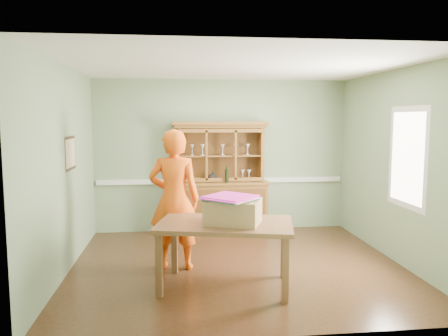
{
  "coord_description": "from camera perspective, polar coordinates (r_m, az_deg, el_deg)",
  "views": [
    {
      "loc": [
        -0.84,
        -5.76,
        2.01
      ],
      "look_at": [
        -0.14,
        0.4,
        1.31
      ],
      "focal_mm": 35.0,
      "sensor_mm": 36.0,
      "label": 1
    }
  ],
  "objects": [
    {
      "name": "ceiling",
      "position": [
        5.86,
        1.83,
        13.19
      ],
      "size": [
        4.5,
        4.5,
        0.0
      ],
      "primitive_type": "plane",
      "rotation": [
        3.14,
        0.0,
        0.0
      ],
      "color": "white",
      "rests_on": "wall_back"
    },
    {
      "name": "window_panel",
      "position": [
        6.28,
        22.78,
        1.27
      ],
      "size": [
        0.03,
        0.96,
        1.36
      ],
      "color": "silver",
      "rests_on": "wall_right"
    },
    {
      "name": "person",
      "position": [
        5.87,
        -6.51,
        -4.11
      ],
      "size": [
        0.74,
        0.55,
        1.88
      ],
      "primitive_type": "imported",
      "rotation": [
        0.0,
        0.0,
        2.99
      ],
      "color": "#FF5D10",
      "rests_on": "floor"
    },
    {
      "name": "wall_right",
      "position": [
        6.56,
        21.61,
        0.21
      ],
      "size": [
        0.0,
        4.0,
        4.0
      ],
      "primitive_type": "plane",
      "rotation": [
        1.57,
        0.0,
        -1.57
      ],
      "color": "gray",
      "rests_on": "floor"
    },
    {
      "name": "kite_stack",
      "position": [
        5.07,
        0.88,
        -3.95
      ],
      "size": [
        0.72,
        0.72,
        0.04
      ],
      "rotation": [
        0.0,
        0.0,
        0.84
      ],
      "color": "#3BCB80",
      "rests_on": "cardboard_box"
    },
    {
      "name": "china_hutch",
      "position": [
        7.69,
        -0.47,
        -3.42
      ],
      "size": [
        1.67,
        0.55,
        1.96
      ],
      "color": "brown",
      "rests_on": "floor"
    },
    {
      "name": "chair_rail",
      "position": [
        7.86,
        -0.3,
        -1.68
      ],
      "size": [
        4.41,
        0.05,
        0.08
      ],
      "primitive_type": "cube",
      "color": "silver",
      "rests_on": "wall_back"
    },
    {
      "name": "floor",
      "position": [
        6.15,
        1.74,
        -12.63
      ],
      "size": [
        4.5,
        4.5,
        0.0
      ],
      "primitive_type": "plane",
      "color": "#482917",
      "rests_on": "ground"
    },
    {
      "name": "dining_table",
      "position": [
        5.24,
        0.14,
        -8.1
      ],
      "size": [
        1.75,
        1.27,
        0.79
      ],
      "rotation": [
        0.0,
        0.0,
        -0.22
      ],
      "color": "brown",
      "rests_on": "floor"
    },
    {
      "name": "wall_back",
      "position": [
        7.83,
        -0.32,
        1.61
      ],
      "size": [
        4.5,
        0.0,
        4.5
      ],
      "primitive_type": "plane",
      "rotation": [
        1.57,
        0.0,
        0.0
      ],
      "color": "gray",
      "rests_on": "floor"
    },
    {
      "name": "wall_left",
      "position": [
        5.96,
        -20.14,
        -0.32
      ],
      "size": [
        0.0,
        4.0,
        4.0
      ],
      "primitive_type": "plane",
      "rotation": [
        1.57,
        0.0,
        1.57
      ],
      "color": "gray",
      "rests_on": "floor"
    },
    {
      "name": "framed_map",
      "position": [
        6.23,
        -19.38,
        1.83
      ],
      "size": [
        0.03,
        0.6,
        0.46
      ],
      "color": "#302113",
      "rests_on": "wall_left"
    },
    {
      "name": "wall_front",
      "position": [
        3.9,
        6.0,
        -3.36
      ],
      "size": [
        4.5,
        0.0,
        4.5
      ],
      "primitive_type": "plane",
      "rotation": [
        -1.57,
        0.0,
        0.0
      ],
      "color": "gray",
      "rests_on": "floor"
    },
    {
      "name": "cardboard_box",
      "position": [
        5.14,
        1.21,
        -5.69
      ],
      "size": [
        0.74,
        0.67,
        0.28
      ],
      "primitive_type": "cube",
      "rotation": [
        0.0,
        0.0,
        -0.36
      ],
      "color": "tan",
      "rests_on": "dining_table"
    }
  ]
}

